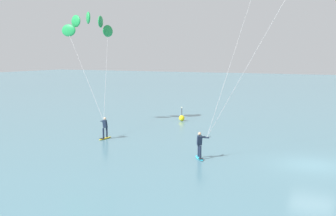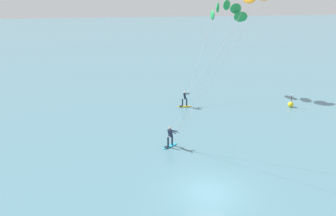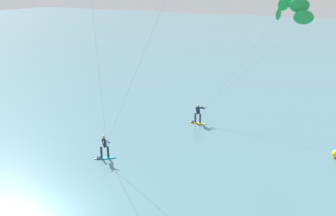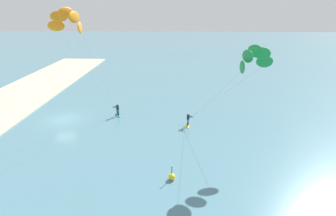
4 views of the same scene
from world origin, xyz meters
name	(u,v)px [view 3 (image 3 of 4)]	position (x,y,z in m)	size (l,w,h in m)	color
ground_plane	(49,215)	(0.00, 0.00, 0.00)	(240.00, 240.00, 0.00)	slate
kitesurfer_mid_water	(287,13)	(6.67, 20.90, 8.81)	(8.40, 7.76, 10.35)	yellow
marker_buoy	(336,154)	(12.19, 14.09, 0.30)	(0.56, 0.56, 1.38)	yellow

